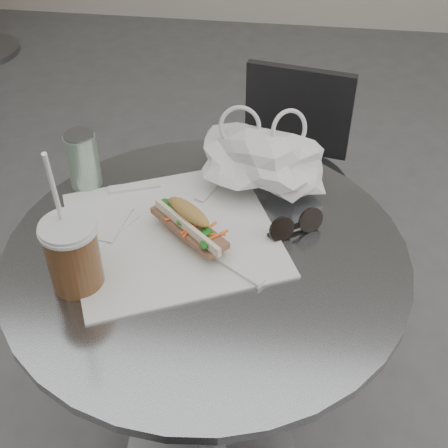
# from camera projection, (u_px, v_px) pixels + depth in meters

# --- Properties ---
(cafe_table) EXTENTS (0.76, 0.76, 0.74)m
(cafe_table) POSITION_uv_depth(u_px,v_px,m) (208.00, 345.00, 1.34)
(cafe_table) COLOR slate
(cafe_table) RESTS_ON ground
(chair_far) EXTENTS (0.39, 0.42, 0.74)m
(chair_far) POSITION_uv_depth(u_px,v_px,m) (281.00, 214.00, 1.88)
(chair_far) COLOR #2D2D2F
(chair_far) RESTS_ON ground
(sandwich_paper) EXTENTS (0.50, 0.49, 0.00)m
(sandwich_paper) POSITION_uv_depth(u_px,v_px,m) (173.00, 233.00, 1.20)
(sandwich_paper) COLOR white
(sandwich_paper) RESTS_ON cafe_table
(banh_mi) EXTENTS (0.21, 0.21, 0.07)m
(banh_mi) POSITION_uv_depth(u_px,v_px,m) (189.00, 224.00, 1.16)
(banh_mi) COLOR #B38243
(banh_mi) RESTS_ON sandwich_paper
(iced_coffee) EXTENTS (0.10, 0.10, 0.29)m
(iced_coffee) POSITION_uv_depth(u_px,v_px,m) (73.00, 253.00, 1.06)
(iced_coffee) COLOR brown
(iced_coffee) RESTS_ON cafe_table
(sunglasses) EXTENTS (0.11, 0.08, 0.05)m
(sunglasses) POSITION_uv_depth(u_px,v_px,m) (295.00, 226.00, 1.19)
(sunglasses) COLOR black
(sunglasses) RESTS_ON cafe_table
(plastic_bag) EXTENTS (0.29, 0.26, 0.12)m
(plastic_bag) POSITION_uv_depth(u_px,v_px,m) (262.00, 161.00, 1.28)
(plastic_bag) COLOR white
(plastic_bag) RESTS_ON cafe_table
(napkin_stack) EXTENTS (0.16, 0.16, 0.01)m
(napkin_stack) POSITION_uv_depth(u_px,v_px,m) (98.00, 221.00, 1.22)
(napkin_stack) COLOR white
(napkin_stack) RESTS_ON cafe_table
(drink_can) EXTENTS (0.07, 0.07, 0.12)m
(drink_can) POSITION_uv_depth(u_px,v_px,m) (83.00, 160.00, 1.28)
(drink_can) COLOR #54915E
(drink_can) RESTS_ON cafe_table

